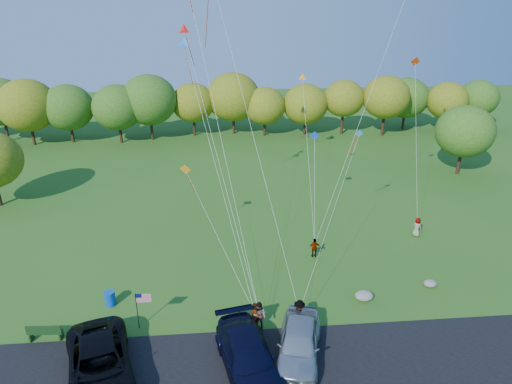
# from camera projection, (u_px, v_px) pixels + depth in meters

# --- Properties ---
(ground) EXTENTS (140.00, 140.00, 0.00)m
(ground) POSITION_uv_depth(u_px,v_px,m) (253.00, 319.00, 27.54)
(ground) COLOR #2B5D1A
(ground) RESTS_ON ground
(asphalt_lane) EXTENTS (44.00, 6.00, 0.06)m
(asphalt_lane) POSITION_uv_depth(u_px,v_px,m) (259.00, 369.00, 23.88)
(asphalt_lane) COLOR black
(asphalt_lane) RESTS_ON ground
(treeline) EXTENTS (74.17, 27.84, 8.36)m
(treeline) POSITION_uv_depth(u_px,v_px,m) (212.00, 107.00, 58.03)
(treeline) COLOR #3C2715
(treeline) RESTS_ON ground
(minivan_dark) EXTENTS (4.86, 7.32, 1.87)m
(minivan_dark) POSITION_uv_depth(u_px,v_px,m) (100.00, 365.00, 22.85)
(minivan_dark) COLOR black
(minivan_dark) RESTS_ON asphalt_lane
(minivan_navy) EXTENTS (3.78, 6.68, 1.83)m
(minivan_navy) POSITION_uv_depth(u_px,v_px,m) (248.00, 357.00, 23.35)
(minivan_navy) COLOR black
(minivan_navy) RESTS_ON asphalt_lane
(minivan_silver) EXTENTS (3.49, 5.84, 1.86)m
(minivan_silver) POSITION_uv_depth(u_px,v_px,m) (299.00, 343.00, 24.30)
(minivan_silver) COLOR #ADB1B9
(minivan_silver) RESTS_ON asphalt_lane
(flyer_a) EXTENTS (0.76, 0.68, 1.74)m
(flyer_a) POSITION_uv_depth(u_px,v_px,m) (255.00, 316.00, 26.46)
(flyer_a) COLOR #4C4C59
(flyer_a) RESTS_ON ground
(flyer_b) EXTENTS (1.09, 1.07, 1.77)m
(flyer_b) POSITION_uv_depth(u_px,v_px,m) (259.00, 316.00, 26.48)
(flyer_b) COLOR #4C4C59
(flyer_b) RESTS_ON ground
(flyer_c) EXTENTS (1.30, 1.24, 1.77)m
(flyer_c) POSITION_uv_depth(u_px,v_px,m) (299.00, 314.00, 26.66)
(flyer_c) COLOR #4C4C59
(flyer_c) RESTS_ON ground
(flyer_d) EXTENTS (0.89, 0.37, 1.52)m
(flyer_d) POSITION_uv_depth(u_px,v_px,m) (315.00, 248.00, 33.72)
(flyer_d) COLOR #4C4C59
(flyer_d) RESTS_ON ground
(flyer_e) EXTENTS (0.86, 0.93, 1.59)m
(flyer_e) POSITION_uv_depth(u_px,v_px,m) (417.00, 227.00, 36.59)
(flyer_e) COLOR #4C4C59
(flyer_e) RESTS_ON ground
(park_bench) EXTENTS (1.97, 0.54, 1.08)m
(park_bench) POSITION_uv_depth(u_px,v_px,m) (45.00, 332.00, 25.64)
(park_bench) COLOR #163814
(park_bench) RESTS_ON ground
(trash_barrel) EXTENTS (0.66, 0.66, 0.99)m
(trash_barrel) POSITION_uv_depth(u_px,v_px,m) (110.00, 298.00, 28.61)
(trash_barrel) COLOR #0C43B5
(trash_barrel) RESTS_ON ground
(flag_assembly) EXTENTS (0.90, 0.58, 2.44)m
(flag_assembly) POSITION_uv_depth(u_px,v_px,m) (141.00, 302.00, 26.13)
(flag_assembly) COLOR black
(flag_assembly) RESTS_ON ground
(boulder_near) EXTENTS (1.19, 0.93, 0.59)m
(boulder_near) POSITION_uv_depth(u_px,v_px,m) (364.00, 296.00, 29.18)
(boulder_near) COLOR gray
(boulder_near) RESTS_ON ground
(boulder_far) EXTENTS (0.86, 0.72, 0.45)m
(boulder_far) POSITION_uv_depth(u_px,v_px,m) (430.00, 283.00, 30.54)
(boulder_far) COLOR slate
(boulder_far) RESTS_ON ground
(kites_aloft) EXTENTS (18.64, 7.08, 17.00)m
(kites_aloft) POSITION_uv_depth(u_px,v_px,m) (255.00, 2.00, 32.62)
(kites_aloft) COLOR orange
(kites_aloft) RESTS_ON ground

